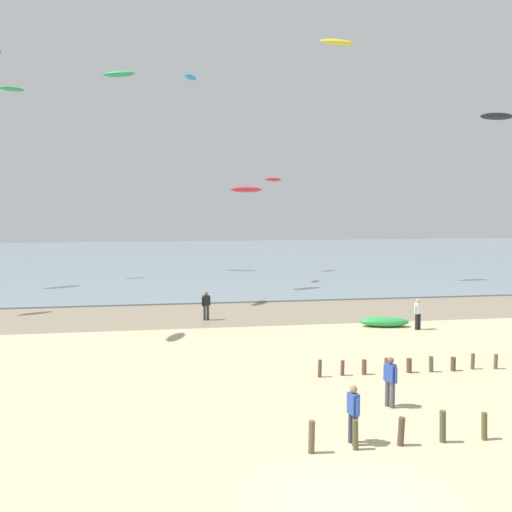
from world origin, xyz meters
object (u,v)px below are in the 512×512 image
object	(u,v)px
kite_aloft_10	(497,116)
kite_aloft_7	(246,189)
person_left_flank	(390,380)
kite_aloft_1	(119,74)
person_nearest_camera	(353,413)
kite_aloft_9	(337,42)
person_far_down_beach	(206,305)
grounded_kite	(384,322)
kite_aloft_3	(191,77)
kite_aloft_5	(273,179)
kite_aloft_0	(12,89)
person_trailing_behind	(418,313)

from	to	relation	value
kite_aloft_10	kite_aloft_7	bearing A→B (deg)	-29.61
person_left_flank	kite_aloft_1	size ratio (longest dim) A/B	0.51
person_nearest_camera	person_left_flank	distance (m)	3.56
kite_aloft_9	person_left_flank	bearing A→B (deg)	69.41
person_far_down_beach	grounded_kite	distance (m)	10.34
kite_aloft_3	kite_aloft_1	bearing A→B (deg)	-120.16
kite_aloft_5	kite_aloft_7	xyz separation A→B (m)	(-4.48, -12.07, -1.33)
kite_aloft_5	person_left_flank	bearing A→B (deg)	47.35
person_nearest_camera	person_far_down_beach	bearing A→B (deg)	98.18
person_far_down_beach	kite_aloft_9	size ratio (longest dim) A/B	0.55
person_far_down_beach	kite_aloft_5	size ratio (longest dim) A/B	0.76
kite_aloft_5	kite_aloft_7	world-z (taller)	kite_aloft_5
person_nearest_camera	kite_aloft_1	size ratio (longest dim) A/B	0.51
person_far_down_beach	kite_aloft_0	size ratio (longest dim) A/B	0.82
kite_aloft_0	kite_aloft_9	size ratio (longest dim) A/B	0.67
person_trailing_behind	kite_aloft_0	bearing A→B (deg)	136.12
kite_aloft_0	kite_aloft_10	bearing A→B (deg)	129.85
person_nearest_camera	kite_aloft_1	bearing A→B (deg)	101.51
kite_aloft_10	person_trailing_behind	bearing A→B (deg)	39.27
person_far_down_beach	kite_aloft_10	distance (m)	23.46
person_far_down_beach	kite_aloft_1	xyz separation A→B (m)	(-6.40, 25.86, 18.65)
kite_aloft_0	kite_aloft_10	xyz separation A→B (m)	(35.31, -18.05, -4.15)
person_nearest_camera	kite_aloft_5	xyz separation A→B (m)	(5.86, 42.54, 8.43)
grounded_kite	person_trailing_behind	bearing A→B (deg)	-22.61
person_left_flank	person_far_down_beach	world-z (taller)	same
kite_aloft_1	kite_aloft_3	world-z (taller)	kite_aloft_1
person_far_down_beach	kite_aloft_5	bearing A→B (deg)	70.09
kite_aloft_0	kite_aloft_5	size ratio (longest dim) A/B	0.93
kite_aloft_7	kite_aloft_9	bearing A→B (deg)	178.28
kite_aloft_0	kite_aloft_10	distance (m)	39.87
person_far_down_beach	person_nearest_camera	bearing A→B (deg)	-81.82
person_left_flank	person_trailing_behind	world-z (taller)	same
person_nearest_camera	kite_aloft_9	bearing A→B (deg)	74.01
person_trailing_behind	kite_aloft_1	distance (m)	39.77
kite_aloft_0	kite_aloft_3	distance (m)	16.12
kite_aloft_1	kite_aloft_3	xyz separation A→B (m)	(6.47, -9.72, -2.12)
person_far_down_beach	kite_aloft_7	world-z (taller)	kite_aloft_7
grounded_kite	kite_aloft_10	world-z (taller)	kite_aloft_10
person_nearest_camera	person_trailing_behind	size ratio (longest dim) A/B	1.00
kite_aloft_10	kite_aloft_9	bearing A→B (deg)	-58.70
grounded_kite	kite_aloft_0	xyz separation A→B (m)	(-25.00, 24.48, 16.67)
grounded_kite	kite_aloft_3	bearing A→B (deg)	127.56
person_nearest_camera	kite_aloft_3	size ratio (longest dim) A/B	0.86
kite_aloft_3	kite_aloft_7	xyz separation A→B (m)	(4.03, -4.55, -9.43)
person_left_flank	person_nearest_camera	bearing A→B (deg)	-128.82
grounded_kite	kite_aloft_5	bearing A→B (deg)	103.80
person_trailing_behind	kite_aloft_9	xyz separation A→B (m)	(1.17, 19.47, 19.61)
kite_aloft_1	person_left_flank	bearing A→B (deg)	126.25
person_left_flank	person_trailing_behind	size ratio (longest dim) A/B	1.00
person_far_down_beach	person_trailing_behind	distance (m)	12.11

